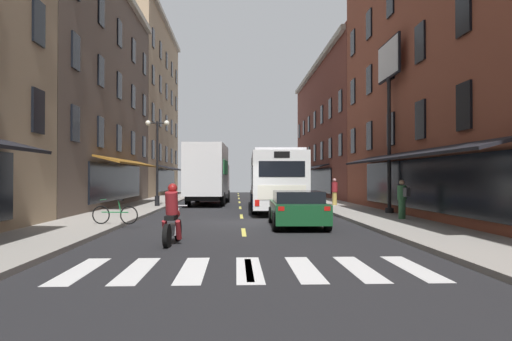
% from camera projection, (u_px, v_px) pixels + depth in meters
% --- Properties ---
extents(ground_plane, '(34.80, 80.00, 0.10)m').
position_uv_depth(ground_plane, '(242.00, 224.00, 19.54)').
color(ground_plane, black).
extents(lane_centre_dashes, '(0.14, 73.90, 0.01)m').
position_uv_depth(lane_centre_dashes, '(242.00, 223.00, 19.29)').
color(lane_centre_dashes, '#DBCC4C').
rests_on(lane_centre_dashes, ground).
extents(crosswalk_near, '(7.10, 2.80, 0.01)m').
position_uv_depth(crosswalk_near, '(249.00, 269.00, 9.55)').
color(crosswalk_near, silver).
rests_on(crosswalk_near, ground).
extents(sidewalk_left, '(3.00, 80.00, 0.14)m').
position_uv_depth(sidewalk_left, '(95.00, 221.00, 19.30)').
color(sidewalk_left, gray).
rests_on(sidewalk_left, ground).
extents(sidewalk_right, '(3.00, 80.00, 0.14)m').
position_uv_depth(sidewalk_right, '(386.00, 220.00, 19.79)').
color(sidewalk_right, gray).
rests_on(sidewalk_right, ground).
extents(billboard_sign, '(0.40, 3.08, 8.24)m').
position_uv_depth(billboard_sign, '(389.00, 79.00, 23.04)').
color(billboard_sign, black).
rests_on(billboard_sign, sidewalk_right).
extents(transit_bus, '(2.87, 12.51, 3.20)m').
position_uv_depth(transit_bus, '(274.00, 180.00, 27.53)').
color(transit_bus, silver).
rests_on(transit_bus, ground).
extents(box_truck, '(2.78, 8.13, 3.93)m').
position_uv_depth(box_truck, '(208.00, 174.00, 32.12)').
color(box_truck, white).
rests_on(box_truck, ground).
extents(sedan_near, '(2.07, 4.52, 1.38)m').
position_uv_depth(sedan_near, '(217.00, 191.00, 40.33)').
color(sedan_near, maroon).
rests_on(sedan_near, ground).
extents(sedan_mid, '(2.06, 4.50, 1.32)m').
position_uv_depth(sedan_mid, '(297.00, 208.00, 17.80)').
color(sedan_mid, '#144723').
rests_on(sedan_mid, ground).
extents(motorcycle_rider, '(0.62, 2.07, 1.66)m').
position_uv_depth(motorcycle_rider, '(172.00, 218.00, 13.15)').
color(motorcycle_rider, black).
rests_on(motorcycle_rider, ground).
extents(bicycle_near, '(1.70, 0.48, 0.91)m').
position_uv_depth(bicycle_near, '(115.00, 214.00, 17.35)').
color(bicycle_near, black).
rests_on(bicycle_near, sidewalk_left).
extents(pedestrian_near, '(0.46, 0.52, 1.59)m').
position_uv_depth(pedestrian_near, '(402.00, 198.00, 19.59)').
color(pedestrian_near, '#33663F').
rests_on(pedestrian_near, sidewalk_right).
extents(pedestrian_mid, '(0.36, 0.36, 1.63)m').
position_uv_depth(pedestrian_mid, '(335.00, 191.00, 29.53)').
color(pedestrian_mid, '#B29947').
rests_on(pedestrian_mid, sidewalk_right).
extents(street_lamp_twin, '(1.42, 0.32, 5.09)m').
position_uv_depth(street_lamp_twin, '(157.00, 158.00, 28.65)').
color(street_lamp_twin, black).
rests_on(street_lamp_twin, sidewalk_left).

